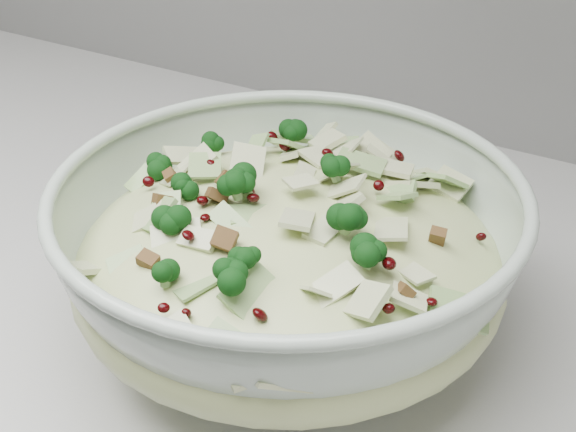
% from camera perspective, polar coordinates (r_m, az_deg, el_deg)
% --- Properties ---
extents(mixing_bowl, '(0.36, 0.36, 0.12)m').
position_cam_1_polar(mixing_bowl, '(0.54, 0.02, -3.19)').
color(mixing_bowl, '#AABBAA').
rests_on(mixing_bowl, counter).
extents(salad, '(0.36, 0.36, 0.12)m').
position_cam_1_polar(salad, '(0.53, 0.02, -1.38)').
color(salad, '#BBCB8B').
rests_on(salad, mixing_bowl).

